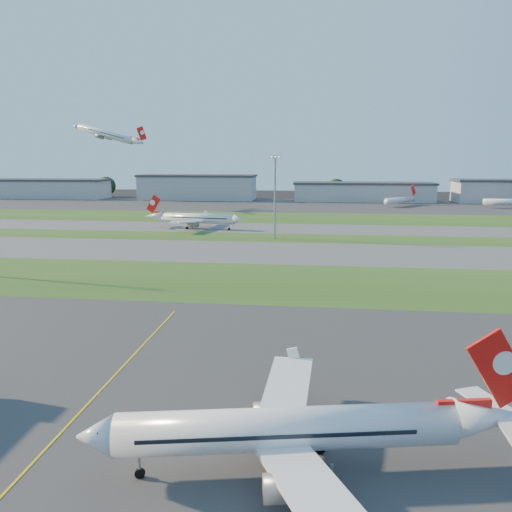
# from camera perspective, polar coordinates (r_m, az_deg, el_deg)

# --- Properties ---
(ground) EXTENTS (700.00, 700.00, 0.00)m
(ground) POSITION_cam_1_polar(r_m,az_deg,el_deg) (60.02, -22.24, -14.26)
(ground) COLOR black
(ground) RESTS_ON ground
(apron_near) EXTENTS (300.00, 70.00, 0.01)m
(apron_near) POSITION_cam_1_polar(r_m,az_deg,el_deg) (60.02, -22.24, -14.25)
(apron_near) COLOR #333335
(apron_near) RESTS_ON ground
(grass_strip_a) EXTENTS (300.00, 34.00, 0.01)m
(grass_strip_a) POSITION_cam_1_polar(r_m,az_deg,el_deg) (105.80, -8.57, -2.64)
(grass_strip_a) COLOR #284A18
(grass_strip_a) RESTS_ON ground
(taxiway_a) EXTENTS (300.00, 32.00, 0.01)m
(taxiway_a) POSITION_cam_1_polar(r_m,az_deg,el_deg) (137.17, -4.93, 0.59)
(taxiway_a) COLOR #515154
(taxiway_a) RESTS_ON ground
(grass_strip_b) EXTENTS (300.00, 18.00, 0.01)m
(grass_strip_b) POSITION_cam_1_polar(r_m,az_deg,el_deg) (161.37, -3.12, 2.20)
(grass_strip_b) COLOR #284A18
(grass_strip_b) RESTS_ON ground
(taxiway_b) EXTENTS (300.00, 26.00, 0.01)m
(taxiway_b) POSITION_cam_1_polar(r_m,az_deg,el_deg) (182.84, -1.92, 3.25)
(taxiway_b) COLOR #515154
(taxiway_b) RESTS_ON ground
(grass_strip_c) EXTENTS (300.00, 40.00, 0.01)m
(grass_strip_c) POSITION_cam_1_polar(r_m,az_deg,el_deg) (215.25, -0.57, 4.44)
(grass_strip_c) COLOR #284A18
(grass_strip_c) RESTS_ON ground
(apron_far) EXTENTS (400.00, 80.00, 0.01)m
(apron_far) POSITION_cam_1_polar(r_m,az_deg,el_deg) (274.54, 1.07, 5.88)
(apron_far) COLOR #333335
(apron_far) RESTS_ON ground
(yellow_line) EXTENTS (0.25, 60.00, 0.02)m
(yellow_line) POSITION_cam_1_polar(r_m,az_deg,el_deg) (57.87, -17.76, -14.92)
(yellow_line) COLOR gold
(yellow_line) RESTS_ON ground
(airliner_parked) EXTENTS (33.20, 27.91, 10.45)m
(airliner_parked) POSITION_cam_1_polar(r_m,az_deg,el_deg) (42.03, 4.03, -19.22)
(airliner_parked) COLOR white
(airliner_parked) RESTS_ON ground
(airliner_taxiing) EXTENTS (33.85, 28.51, 10.61)m
(airliner_taxiing) POSITION_cam_1_polar(r_m,az_deg,el_deg) (180.65, -6.78, 4.28)
(airliner_taxiing) COLOR white
(airliner_taxiing) RESTS_ON ground
(airliner_departing) EXTENTS (35.86, 30.42, 11.19)m
(airliner_departing) POSITION_cam_1_polar(r_m,az_deg,el_deg) (272.99, -16.74, 13.18)
(airliner_departing) COLOR white
(mini_jet_near) EXTENTS (19.76, 22.99, 9.48)m
(mini_jet_near) POSITION_cam_1_polar(r_m,az_deg,el_deg) (276.87, 16.16, 6.17)
(mini_jet_near) COLOR white
(mini_jet_near) RESTS_ON ground
(mini_jet_far) EXTENTS (28.63, 5.50, 9.48)m
(mini_jet_far) POSITION_cam_1_polar(r_m,az_deg,el_deg) (286.08, 27.03, 5.55)
(mini_jet_far) COLOR white
(mini_jet_far) RESTS_ON ground
(light_mast_centre) EXTENTS (3.20, 0.70, 25.80)m
(light_mast_centre) POSITION_cam_1_polar(r_m,az_deg,el_deg) (155.85, 2.18, 7.37)
(light_mast_centre) COLOR gray
(light_mast_centre) RESTS_ON ground
(hangar_far_west) EXTENTS (91.80, 23.00, 12.20)m
(hangar_far_west) POSITION_cam_1_polar(r_m,az_deg,el_deg) (350.98, -23.74, 7.09)
(hangar_far_west) COLOR #9DA0A5
(hangar_far_west) RESTS_ON ground
(hangar_west) EXTENTS (71.40, 23.00, 15.20)m
(hangar_west) POSITION_cam_1_polar(r_m,az_deg,el_deg) (311.14, -6.70, 7.82)
(hangar_west) COLOR #9DA0A5
(hangar_west) RESTS_ON ground
(hangar_east) EXTENTS (81.60, 23.00, 11.20)m
(hangar_east) POSITION_cam_1_polar(r_m,az_deg,el_deg) (303.81, 12.12, 7.20)
(hangar_east) COLOR #9DA0A5
(hangar_east) RESTS_ON ground
(tree_west) EXTENTS (12.10, 12.10, 13.20)m
(tree_west) POSITION_cam_1_polar(r_m,az_deg,el_deg) (346.13, -16.72, 7.68)
(tree_west) COLOR black
(tree_west) RESTS_ON ground
(tree_mid_west) EXTENTS (9.90, 9.90, 10.80)m
(tree_mid_west) POSITION_cam_1_polar(r_m,az_deg,el_deg) (317.20, -1.79, 7.63)
(tree_mid_west) COLOR black
(tree_mid_west) RESTS_ON ground
(tree_mid_east) EXTENTS (11.55, 11.55, 12.60)m
(tree_mid_east) POSITION_cam_1_polar(r_m,az_deg,el_deg) (316.74, 9.18, 7.67)
(tree_mid_east) COLOR black
(tree_mid_east) RESTS_ON ground
(tree_east) EXTENTS (10.45, 10.45, 11.40)m
(tree_east) POSITION_cam_1_polar(r_m,az_deg,el_deg) (326.39, 22.56, 6.95)
(tree_east) COLOR black
(tree_east) RESTS_ON ground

